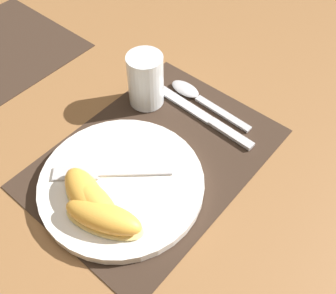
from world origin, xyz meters
The scene contains 10 objects.
ground_plane centered at (0.00, 0.00, 0.00)m, with size 3.00×3.00×0.00m, color olive.
placemat centered at (0.00, 0.00, 0.00)m, with size 0.42×0.30×0.00m.
plate centered at (-0.08, 0.00, 0.01)m, with size 0.27×0.27×0.02m.
juice_glass centered at (0.09, 0.10, 0.05)m, with size 0.07×0.07×0.10m.
knife centered at (0.13, -0.01, 0.01)m, with size 0.03×0.23×0.01m.
spoon centered at (0.16, 0.04, 0.01)m, with size 0.04×0.19×0.01m.
fork centered at (-0.09, 0.03, 0.02)m, with size 0.14×0.16×0.00m.
citrus_wedge_0 centered at (-0.14, 0.02, 0.04)m, with size 0.08×0.12×0.04m.
citrus_wedge_1 centered at (-0.14, 0.00, 0.04)m, with size 0.05×0.12×0.04m.
citrus_wedge_2 centered at (-0.15, -0.03, 0.04)m, with size 0.09×0.13×0.04m.
Camera 1 is at (-0.30, -0.28, 0.54)m, focal length 42.00 mm.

